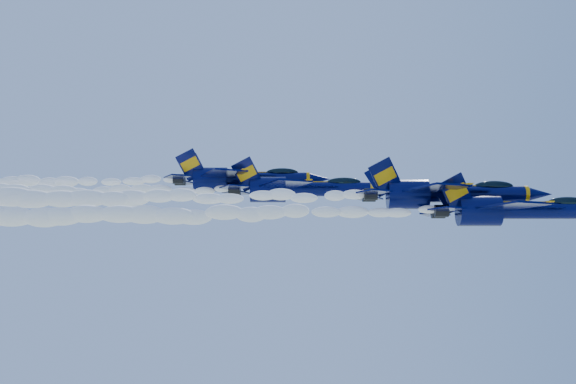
{
  "coord_description": "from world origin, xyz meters",
  "views": [
    {
      "loc": [
        -6.58,
        -72.05,
        143.73
      ],
      "look_at": [
        -5.85,
        -0.14,
        152.98
      ],
      "focal_mm": 45.0,
      "sensor_mm": 36.0,
      "label": 1
    }
  ],
  "objects_px": {
    "jet_lead": "(518,210)",
    "jet_third": "(301,189)",
    "jet_fourth": "(242,178)",
    "jet_second": "(445,193)"
  },
  "relations": [
    {
      "from": "jet_lead",
      "to": "jet_third",
      "type": "relative_size",
      "value": 0.94
    },
    {
      "from": "jet_third",
      "to": "jet_fourth",
      "type": "distance_m",
      "value": 7.38
    },
    {
      "from": "jet_lead",
      "to": "jet_third",
      "type": "bearing_deg",
      "value": 139.47
    },
    {
      "from": "jet_second",
      "to": "jet_third",
      "type": "distance_m",
      "value": 18.59
    },
    {
      "from": "jet_lead",
      "to": "jet_third",
      "type": "height_order",
      "value": "jet_third"
    },
    {
      "from": "jet_second",
      "to": "jet_fourth",
      "type": "xyz_separation_m",
      "value": [
        -19.5,
        16.02,
        3.72
      ]
    },
    {
      "from": "jet_lead",
      "to": "jet_fourth",
      "type": "height_order",
      "value": "jet_fourth"
    },
    {
      "from": "jet_second",
      "to": "jet_third",
      "type": "bearing_deg",
      "value": 134.04
    },
    {
      "from": "jet_lead",
      "to": "jet_second",
      "type": "bearing_deg",
      "value": 155.61
    },
    {
      "from": "jet_lead",
      "to": "jet_second",
      "type": "relative_size",
      "value": 0.99
    }
  ]
}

